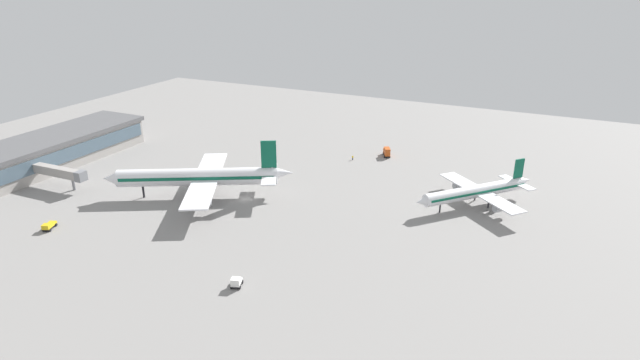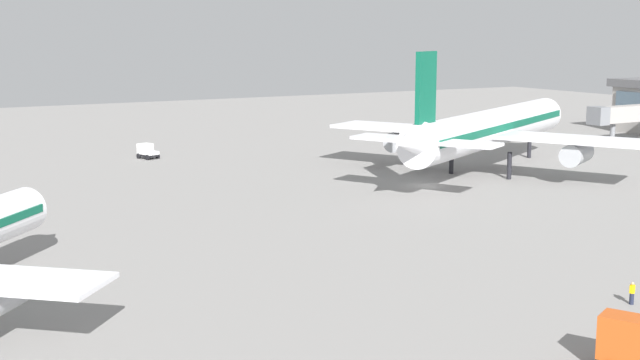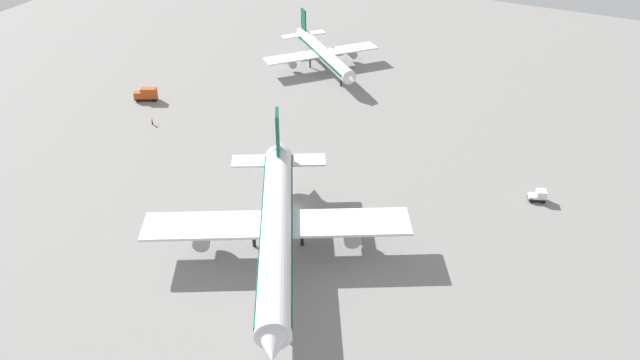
# 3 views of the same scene
# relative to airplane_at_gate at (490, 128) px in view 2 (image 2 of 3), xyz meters

# --- Properties ---
(ground) EXTENTS (288.00, 288.00, 0.00)m
(ground) POSITION_rel_airplane_at_gate_xyz_m (-3.88, 13.34, -6.24)
(ground) COLOR gray
(airplane_at_gate) EXTENTS (43.13, 51.68, 17.16)m
(airplane_at_gate) POSITION_rel_airplane_at_gate_xyz_m (0.00, 0.00, 0.00)
(airplane_at_gate) COLOR white
(airplane_at_gate) RESTS_ON ground
(baggage_tug) EXTENTS (3.65, 3.09, 2.30)m
(baggage_tug) POSITION_rel_airplane_at_gate_xyz_m (36.62, 36.98, -5.08)
(baggage_tug) COLOR black
(baggage_tug) RESTS_ON ground
(pushback_tractor) EXTENTS (4.79, 3.55, 1.90)m
(pushback_tractor) POSITION_rel_airplane_at_gate_xyz_m (34.97, -22.92, -5.27)
(pushback_tractor) COLOR black
(pushback_tractor) RESTS_ON ground
(ground_crew_worker) EXTENTS (0.39, 0.58, 1.67)m
(ground_crew_worker) POSITION_rel_airplane_at_gate_xyz_m (-49.89, 28.99, -5.39)
(ground_crew_worker) COLOR #1E2338
(ground_crew_worker) RESTS_ON ground
(jet_bridge) EXTENTS (3.35, 20.83, 6.74)m
(jet_bridge) POSITION_rel_airplane_at_gate_xyz_m (13.13, -43.67, -1.10)
(jet_bridge) COLOR #9E9993
(jet_bridge) RESTS_ON ground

